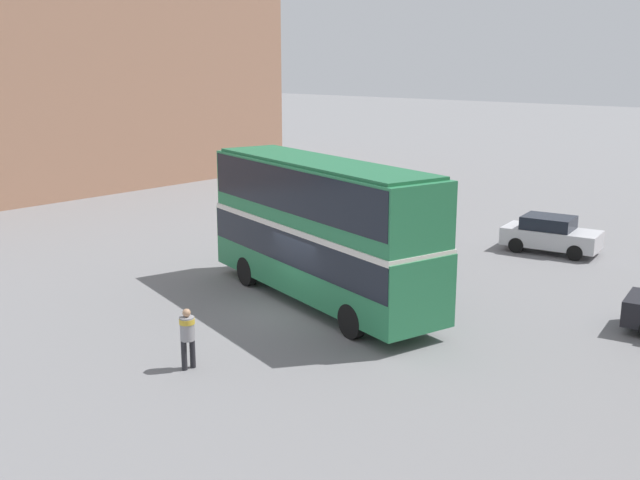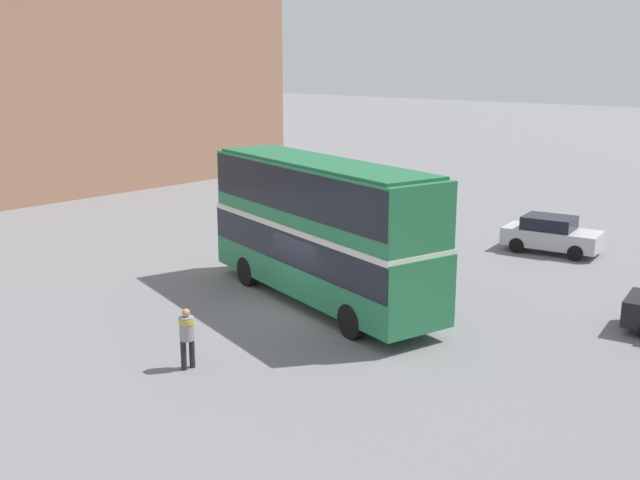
{
  "view_description": "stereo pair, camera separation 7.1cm",
  "coord_description": "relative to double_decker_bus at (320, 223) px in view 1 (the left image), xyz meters",
  "views": [
    {
      "loc": [
        16.26,
        -17.13,
        8.15
      ],
      "look_at": [
        -0.01,
        1.35,
        2.21
      ],
      "focal_mm": 42.0,
      "sensor_mm": 36.0,
      "label": 1
    },
    {
      "loc": [
        16.31,
        -17.08,
        8.15
      ],
      "look_at": [
        -0.01,
        1.35,
        2.21
      ],
      "focal_mm": 42.0,
      "sensor_mm": 36.0,
      "label": 2
    }
  ],
  "objects": [
    {
      "name": "double_decker_bus",
      "position": [
        0.0,
        0.0,
        0.0
      ],
      "size": [
        10.86,
        5.12,
        4.91
      ],
      "rotation": [
        0.0,
        0.0,
        -0.26
      ],
      "color": "#287A4C",
      "rests_on": "ground_plane"
    },
    {
      "name": "ground_plane",
      "position": [
        0.01,
        -1.35,
        -2.82
      ],
      "size": [
        240.0,
        240.0,
        0.0
      ],
      "primitive_type": "plane",
      "color": "slate"
    },
    {
      "name": "pedestrian_foreground",
      "position": [
        1.11,
        -6.64,
        -1.77
      ],
      "size": [
        0.48,
        0.48,
        1.71
      ],
      "rotation": [
        0.0,
        0.0,
        2.99
      ],
      "color": "#232328",
      "rests_on": "ground_plane"
    },
    {
      "name": "parked_car_kerb_far",
      "position": [
        2.94,
        11.79,
        -2.02
      ],
      "size": [
        4.25,
        2.45,
        1.58
      ],
      "rotation": [
        0.0,
        0.0,
        0.15
      ],
      "color": "silver",
      "rests_on": "ground_plane"
    },
    {
      "name": "building_row_left",
      "position": [
        -28.16,
        6.19,
        6.0
      ],
      "size": [
        9.07,
        33.17,
        17.61
      ],
      "color": "#9E7056",
      "rests_on": "ground_plane"
    }
  ]
}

